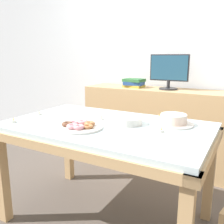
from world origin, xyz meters
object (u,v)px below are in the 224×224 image
computer_monitor (169,72)px  plate_stack (128,121)px  tealight_left_edge (101,118)px  tealight_right_edge (39,114)px  book_stack (134,83)px  tealight_centre (161,130)px  pastry_platter (79,126)px  tealight_near_front (159,117)px  cake_chocolate_round (173,120)px  tealight_near_cakes (14,121)px

computer_monitor → plate_stack: (0.04, -1.10, -0.29)m
tealight_left_edge → computer_monitor: bearing=79.6°
tealight_left_edge → tealight_right_edge: size_ratio=1.00×
book_stack → tealight_centre: size_ratio=6.07×
tealight_centre → tealight_left_edge: bearing=169.8°
pastry_platter → tealight_left_edge: 0.29m
plate_stack → tealight_near_front: size_ratio=5.25×
cake_chocolate_round → tealight_near_cakes: cake_chocolate_round is taller
tealight_left_edge → plate_stack: bearing=-5.3°
tealight_left_edge → tealight_near_front: (0.38, 0.27, 0.00)m
pastry_platter → tealight_near_front: size_ratio=7.87×
book_stack → tealight_near_cakes: book_stack is taller
plate_stack → tealight_right_edge: plate_stack is taller
computer_monitor → tealight_left_edge: (-0.20, -1.08, -0.30)m
tealight_near_cakes → tealight_right_edge: bearing=92.4°
tealight_near_cakes → tealight_right_edge: 0.27m
computer_monitor → pastry_platter: bearing=-98.3°
cake_chocolate_round → book_stack: bearing=127.8°
tealight_left_edge → tealight_centre: bearing=-10.2°
tealight_left_edge → tealight_near_cakes: same height
pastry_platter → tealight_near_cakes: (-0.52, -0.11, -0.01)m
tealight_near_cakes → tealight_centre: same height
tealight_right_edge → pastry_platter: bearing=-16.5°
pastry_platter → tealight_near_cakes: 0.53m
cake_chocolate_round → tealight_centre: 0.21m
pastry_platter → tealight_near_cakes: pastry_platter is taller
cake_chocolate_round → plate_stack: bearing=-155.1°
tealight_left_edge → tealight_near_cakes: 0.65m
tealight_near_front → tealight_near_cakes: bearing=-143.6°
plate_stack → tealight_left_edge: 0.24m
tealight_centre → pastry_platter: bearing=-159.4°
book_stack → tealight_left_edge: 1.11m
book_stack → cake_chocolate_round: size_ratio=0.85×
cake_chocolate_round → tealight_right_edge: (-1.07, -0.24, -0.02)m
tealight_left_edge → tealight_right_edge: bearing=-166.4°
tealight_near_front → tealight_centre: same height
pastry_platter → tealight_near_front: 0.67m
cake_chocolate_round → tealight_left_edge: size_ratio=7.16×
cake_chocolate_round → pastry_platter: (-0.53, -0.40, -0.02)m
tealight_left_edge → tealight_near_front: same height
computer_monitor → pastry_platter: (-0.20, -1.37, -0.30)m
pastry_platter → cake_chocolate_round: bearing=36.9°
cake_chocolate_round → plate_stack: (-0.30, -0.14, -0.01)m
tealight_near_cakes → tealight_near_front: size_ratio=1.00×
tealight_left_edge → tealight_right_edge: 0.55m
plate_stack → tealight_near_front: (0.14, 0.29, -0.01)m
plate_stack → tealight_right_edge: size_ratio=5.25×
computer_monitor → tealight_centre: bearing=-74.8°
pastry_platter → tealight_centre: (0.52, 0.19, -0.01)m
cake_chocolate_round → tealight_centre: bearing=-95.3°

